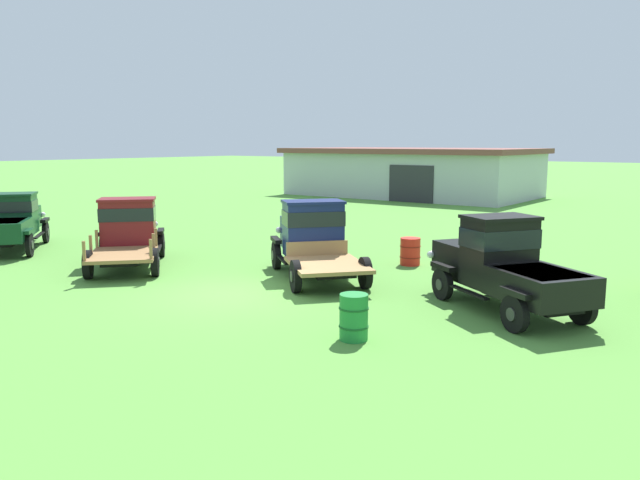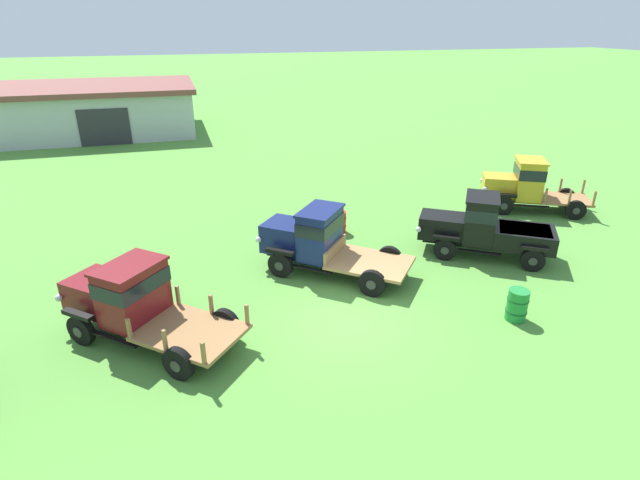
# 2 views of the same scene
# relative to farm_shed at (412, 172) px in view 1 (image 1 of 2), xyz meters

# --- Properties ---
(ground_plane) EXTENTS (240.00, 240.00, 0.00)m
(ground_plane) POSITION_rel_farm_shed_xyz_m (10.92, -29.35, -1.74)
(ground_plane) COLOR #518E38
(farm_shed) EXTENTS (17.29, 10.02, 3.45)m
(farm_shed) POSITION_rel_farm_shed_xyz_m (0.00, 0.00, 0.00)
(farm_shed) COLOR #B2B7BC
(farm_shed) RESTS_ON ground
(vintage_truck_foreground_near) EXTENTS (4.97, 4.45, 2.05)m
(vintage_truck_foreground_near) POSITION_rel_farm_shed_xyz_m (-0.32, -29.43, -0.68)
(vintage_truck_foreground_near) COLOR black
(vintage_truck_foreground_near) RESTS_ON ground
(vintage_truck_second_in_line) EXTENTS (4.91, 4.65, 2.12)m
(vintage_truck_second_in_line) POSITION_rel_farm_shed_xyz_m (5.27, -28.36, -0.66)
(vintage_truck_second_in_line) COLOR black
(vintage_truck_second_in_line) RESTS_ON ground
(vintage_truck_midrow_center) EXTENTS (4.96, 4.55, 2.19)m
(vintage_truck_midrow_center) POSITION_rel_farm_shed_xyz_m (10.98, -26.09, -0.62)
(vintage_truck_midrow_center) COLOR black
(vintage_truck_midrow_center) RESTS_ON ground
(vintage_truck_far_side) EXTENTS (4.69, 3.82, 2.19)m
(vintage_truck_far_side) POSITION_rel_farm_shed_xyz_m (17.00, -26.63, -0.68)
(vintage_truck_far_side) COLOR black
(vintage_truck_far_side) RESTS_ON ground
(oil_drum_beside_row) EXTENTS (0.59, 0.59, 0.93)m
(oil_drum_beside_row) POSITION_rel_farm_shed_xyz_m (15.51, -30.63, -1.28)
(oil_drum_beside_row) COLOR #1E7F33
(oil_drum_beside_row) RESTS_ON ground
(oil_drum_near_fence) EXTENTS (0.66, 0.66, 0.87)m
(oil_drum_near_fence) POSITION_rel_farm_shed_xyz_m (12.69, -23.20, -1.31)
(oil_drum_near_fence) COLOR red
(oil_drum_near_fence) RESTS_ON ground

